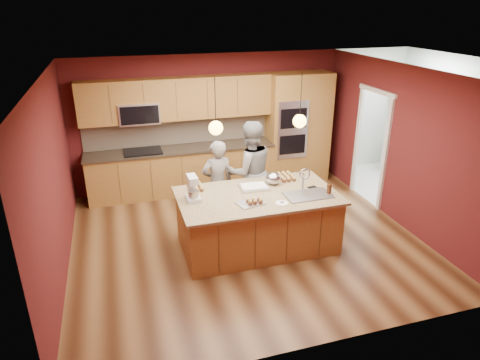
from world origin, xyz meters
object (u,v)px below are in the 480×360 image
object	(u,v)px
island	(258,220)
mixing_bowl	(273,178)
person_right	(250,172)
stand_mixer	(193,190)
person_left	(217,183)

from	to	relation	value
island	mixing_bowl	bearing A→B (deg)	41.56
person_right	stand_mixer	xyz separation A→B (m)	(-1.15, -0.84, 0.16)
stand_mixer	mixing_bowl	world-z (taller)	stand_mixer
island	mixing_bowl	world-z (taller)	island
island	person_left	bearing A→B (deg)	114.05
island	stand_mixer	size ratio (longest dim) A/B	6.38
island	stand_mixer	distance (m)	1.17
stand_mixer	mixing_bowl	bearing A→B (deg)	6.89
person_left	mixing_bowl	xyz separation A→B (m)	(0.78, -0.62, 0.24)
person_left	island	bearing A→B (deg)	109.31
island	person_right	world-z (taller)	person_right
island	stand_mixer	xyz separation A→B (m)	(-1.00, 0.10, 0.60)
island	person_right	size ratio (longest dim) A/B	1.35
person_right	mixing_bowl	bearing A→B (deg)	106.06
stand_mixer	person_left	bearing A→B (deg)	53.16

